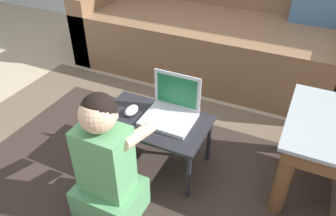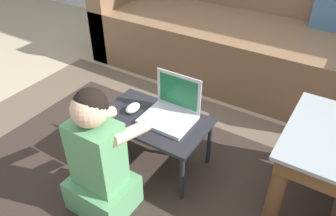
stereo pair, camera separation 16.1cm
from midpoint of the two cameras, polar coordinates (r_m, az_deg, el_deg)
The scene contains 7 objects.
ground_plane at distance 1.88m, azimuth 3.78°, elevation -10.01°, with size 16.00×16.00×0.00m, color gray.
area_rug at distance 1.79m, azimuth -3.21°, elevation -12.89°, with size 2.57×1.82×0.01m.
couch at distance 2.76m, azimuth 13.41°, elevation 12.56°, with size 2.17×0.93×0.92m.
laptop_desk at distance 1.72m, azimuth 0.15°, elevation -2.89°, with size 0.57×0.35×0.31m.
laptop at distance 1.68m, azimuth 3.15°, elevation -0.89°, with size 0.26×0.22×0.23m.
computer_mouse at distance 1.75m, azimuth -3.53°, elevation -0.08°, with size 0.06×0.10×0.04m.
person_seated at distance 1.50m, azimuth -8.87°, elevation -9.19°, with size 0.29×0.37×0.67m.
Camera 2 is at (0.67, -1.14, 1.34)m, focal length 35.00 mm.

